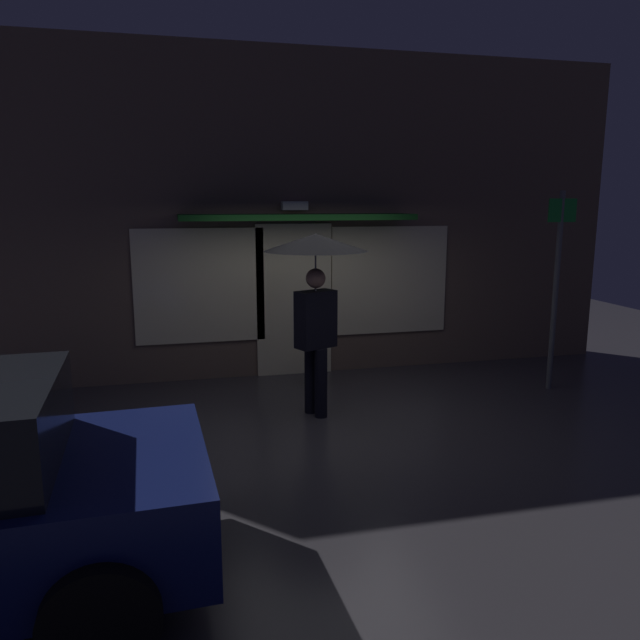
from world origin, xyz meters
TOP-DOWN VIEW (x-y plane):
  - ground_plane at (0.00, 0.00)m, footprint 18.00×18.00m
  - building_facade at (0.00, 2.34)m, footprint 9.98×1.00m
  - person_with_umbrella at (-0.10, 0.38)m, footprint 1.19×1.19m
  - street_sign_post at (3.22, 0.63)m, footprint 0.40×0.07m
  - sidewalk_bollard at (0.17, 1.49)m, footprint 0.20×0.20m

SIDE VIEW (x-z plane):
  - ground_plane at x=0.00m, z-range 0.00..0.00m
  - sidewalk_bollard at x=0.17m, z-range 0.00..0.66m
  - street_sign_post at x=3.22m, z-range 0.17..2.81m
  - person_with_umbrella at x=-0.10m, z-range 0.65..2.79m
  - building_facade at x=0.00m, z-range -0.02..4.57m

